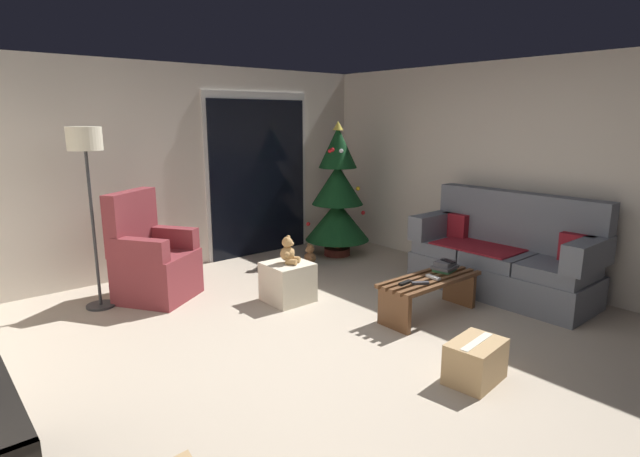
# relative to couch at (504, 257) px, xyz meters

# --- Properties ---
(ground_plane) EXTENTS (7.00, 7.00, 0.00)m
(ground_plane) POSITION_rel_couch_xyz_m (-2.32, 0.10, -0.40)
(ground_plane) COLOR #B2A38E
(wall_back) EXTENTS (5.72, 0.12, 2.50)m
(wall_back) POSITION_rel_couch_xyz_m (-2.32, 3.16, 0.85)
(wall_back) COLOR beige
(wall_back) RESTS_ON ground
(wall_right) EXTENTS (0.12, 6.00, 2.50)m
(wall_right) POSITION_rel_couch_xyz_m (0.54, 0.10, 0.85)
(wall_right) COLOR beige
(wall_right) RESTS_ON ground
(patio_door_frame) EXTENTS (1.60, 0.02, 2.20)m
(patio_door_frame) POSITION_rel_couch_xyz_m (-1.11, 3.08, 0.70)
(patio_door_frame) COLOR silver
(patio_door_frame) RESTS_ON ground
(patio_door_glass) EXTENTS (1.50, 0.02, 2.10)m
(patio_door_glass) POSITION_rel_couch_xyz_m (-1.11, 3.07, 0.65)
(patio_door_glass) COLOR black
(patio_door_glass) RESTS_ON ground
(couch) EXTENTS (0.81, 1.95, 1.08)m
(couch) POSITION_rel_couch_xyz_m (0.00, 0.00, 0.00)
(couch) COLOR slate
(couch) RESTS_ON ground
(coffee_table) EXTENTS (1.10, 0.40, 0.38)m
(coffee_table) POSITION_rel_couch_xyz_m (-1.14, 0.09, -0.14)
(coffee_table) COLOR brown
(coffee_table) RESTS_ON ground
(remote_black) EXTENTS (0.16, 0.06, 0.02)m
(remote_black) POSITION_rel_couch_xyz_m (-1.47, 0.12, -0.00)
(remote_black) COLOR black
(remote_black) RESTS_ON coffee_table
(remote_white) EXTENTS (0.06, 0.16, 0.02)m
(remote_white) POSITION_rel_couch_xyz_m (-1.14, 0.06, -0.00)
(remote_white) COLOR silver
(remote_white) RESTS_ON coffee_table
(remote_graphite) EXTENTS (0.15, 0.12, 0.02)m
(remote_graphite) POSITION_rel_couch_xyz_m (-1.37, 0.03, -0.00)
(remote_graphite) COLOR #333338
(remote_graphite) RESTS_ON coffee_table
(book_stack) EXTENTS (0.26, 0.22, 0.10)m
(book_stack) POSITION_rel_couch_xyz_m (-0.86, 0.13, 0.03)
(book_stack) COLOR #337042
(book_stack) RESTS_ON coffee_table
(cell_phone) EXTENTS (0.09, 0.15, 0.01)m
(cell_phone) POSITION_rel_couch_xyz_m (-0.85, 0.11, 0.09)
(cell_phone) COLOR black
(cell_phone) RESTS_ON book_stack
(christmas_tree) EXTENTS (0.87, 0.87, 1.82)m
(christmas_tree) POSITION_rel_couch_xyz_m (-0.36, 2.29, 0.41)
(christmas_tree) COLOR #4C1E19
(christmas_tree) RESTS_ON ground
(armchair) EXTENTS (0.95, 0.95, 1.13)m
(armchair) POSITION_rel_couch_xyz_m (-2.98, 2.26, 0.00)
(armchair) COLOR maroon
(armchair) RESTS_ON ground
(floor_lamp) EXTENTS (0.32, 0.32, 1.78)m
(floor_lamp) POSITION_rel_couch_xyz_m (-3.50, 2.36, 1.11)
(floor_lamp) COLOR #2D2D30
(floor_lamp) RESTS_ON ground
(ottoman) EXTENTS (0.44, 0.44, 0.41)m
(ottoman) POSITION_rel_couch_xyz_m (-1.94, 1.29, -0.20)
(ottoman) COLOR beige
(ottoman) RESTS_ON ground
(teddy_bear_honey) EXTENTS (0.21, 0.22, 0.29)m
(teddy_bear_honey) POSITION_rel_couch_xyz_m (-1.94, 1.28, 0.13)
(teddy_bear_honey) COLOR tan
(teddy_bear_honey) RESTS_ON ottoman
(teddy_bear_chestnut_by_tree) EXTENTS (0.21, 0.20, 0.29)m
(teddy_bear_chestnut_by_tree) POSITION_rel_couch_xyz_m (-0.98, 2.13, -0.28)
(teddy_bear_chestnut_by_tree) COLOR brown
(teddy_bear_chestnut_by_tree) RESTS_ON ground
(cardboard_box_taped_mid_floor) EXTENTS (0.47, 0.36, 0.31)m
(cardboard_box_taped_mid_floor) POSITION_rel_couch_xyz_m (-1.87, -0.90, -0.25)
(cardboard_box_taped_mid_floor) COLOR tan
(cardboard_box_taped_mid_floor) RESTS_ON ground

